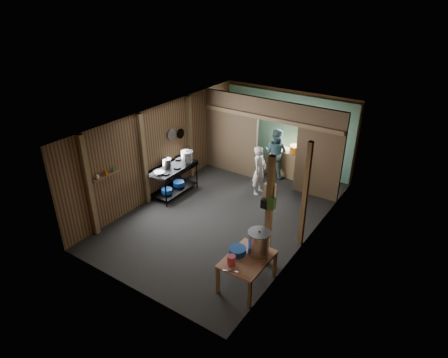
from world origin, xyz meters
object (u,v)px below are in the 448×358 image
Objects in this scene: prep_table at (247,271)px; yellow_tub at (296,149)px; stock_pot at (259,243)px; gas_range at (173,180)px; pink_bucket at (231,260)px; cook at (259,171)px; stove_pot_large at (187,157)px.

prep_table is 2.97× the size of yellow_tub.
stock_pot reaches higher than yellow_tub.
stock_pot is (3.81, -1.81, 0.47)m from gas_range.
cook is at bearing 111.47° from pink_bucket.
stove_pot_large is at bearing 144.31° from prep_table.
stock_pot reaches higher than pink_bucket.
pink_bucket is at bearing -78.46° from yellow_tub.
prep_table is 3.90m from cook.
cook is (2.03, 1.43, 0.29)m from gas_range.
prep_table is 5.60× the size of pink_bucket.
gas_range is 1.34× the size of prep_table.
stock_pot is (0.10, 0.26, 0.58)m from prep_table.
yellow_tub is (2.27, 2.50, -0.09)m from stove_pot_large.
stove_pot_large reaches higher than prep_table.
stove_pot_large is 3.38m from yellow_tub.
pink_bucket is 0.14× the size of cook.
stock_pot is at bearing -32.11° from stove_pot_large.
cook reaches higher than stock_pot.
gas_range is 0.78m from stove_pot_large.
stove_pot_large is 0.94× the size of yellow_tub.
stock_pot reaches higher than prep_table.
stove_pot_large reaches higher than stock_pot.
yellow_tub reaches higher than pink_bucket.
pink_bucket is at bearing -116.84° from prep_table.
pink_bucket is at bearing -160.25° from cook.
prep_table is 2.09× the size of stock_pot.
cook is (1.86, 0.96, -0.32)m from stove_pot_large.
stock_pot reaches higher than gas_range.
cook reaches higher than stove_pot_large.
cook is (-1.51, 3.84, -0.03)m from pink_bucket.
pink_bucket is 0.53× the size of yellow_tub.
stove_pot_large reaches higher than gas_range.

